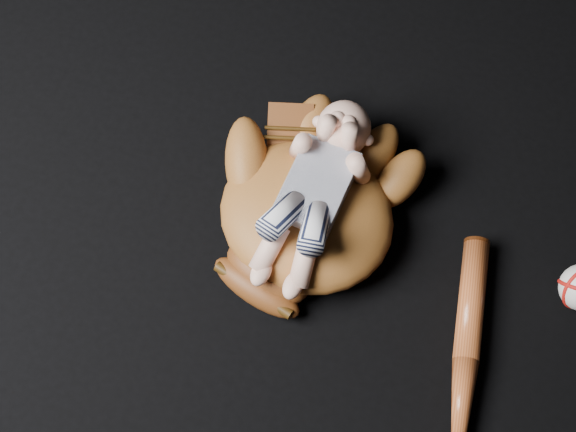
# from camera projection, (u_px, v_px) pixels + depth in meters

# --- Properties ---
(baseball_glove) EXTENTS (0.47, 0.50, 0.13)m
(baseball_glove) POSITION_uv_depth(u_px,v_px,m) (307.00, 212.00, 1.44)
(baseball_glove) COLOR brown
(baseball_glove) RESTS_ON ground
(newborn_baby) EXTENTS (0.19, 0.35, 0.14)m
(newborn_baby) POSITION_uv_depth(u_px,v_px,m) (311.00, 198.00, 1.40)
(newborn_baby) COLOR #F0B49B
(newborn_baby) RESTS_ON baseball_glove
(baseball_bat) EXTENTS (0.10, 0.46, 0.04)m
(baseball_bat) POSITION_uv_depth(u_px,v_px,m) (464.00, 376.00, 1.38)
(baseball_bat) COLOR #AB4C21
(baseball_bat) RESTS_ON ground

